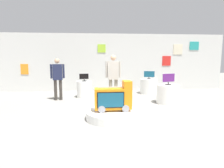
{
  "coord_description": "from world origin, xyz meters",
  "views": [
    {
      "loc": [
        -0.65,
        -5.05,
        1.72
      ],
      "look_at": [
        -0.16,
        0.71,
        0.9
      ],
      "focal_mm": 29.9,
      "sensor_mm": 36.0,
      "label": 1
    }
  ],
  "objects_px": {
    "main_display_pedestal": "(113,114)",
    "shopper_browsing_near_truck": "(58,76)",
    "display_pedestal_left_rear": "(149,86)",
    "tv_on_center_rear": "(84,77)",
    "tv_on_left_rear": "(149,75)",
    "tv_on_right_rear": "(169,78)",
    "shopper_browsing_rear": "(113,76)",
    "display_pedestal_right_rear": "(168,94)",
    "display_pedestal_center_rear": "(84,89)",
    "novelty_firetruck_tv": "(114,99)"
  },
  "relations": [
    {
      "from": "novelty_firetruck_tv",
      "to": "display_pedestal_center_rear",
      "type": "height_order",
      "value": "novelty_firetruck_tv"
    },
    {
      "from": "main_display_pedestal",
      "to": "tv_on_left_rear",
      "type": "height_order",
      "value": "tv_on_left_rear"
    },
    {
      "from": "main_display_pedestal",
      "to": "tv_on_center_rear",
      "type": "bearing_deg",
      "value": 108.33
    },
    {
      "from": "display_pedestal_left_rear",
      "to": "display_pedestal_right_rear",
      "type": "height_order",
      "value": "same"
    },
    {
      "from": "shopper_browsing_rear",
      "to": "novelty_firetruck_tv",
      "type": "bearing_deg",
      "value": -94.82
    },
    {
      "from": "shopper_browsing_rear",
      "to": "tv_on_center_rear",
      "type": "bearing_deg",
      "value": 129.12
    },
    {
      "from": "novelty_firetruck_tv",
      "to": "display_pedestal_right_rear",
      "type": "xyz_separation_m",
      "value": [
        2.21,
        1.61,
        -0.22
      ]
    },
    {
      "from": "novelty_firetruck_tv",
      "to": "tv_on_right_rear",
      "type": "height_order",
      "value": "tv_on_right_rear"
    },
    {
      "from": "main_display_pedestal",
      "to": "display_pedestal_center_rear",
      "type": "bearing_deg",
      "value": 108.3
    },
    {
      "from": "tv_on_left_rear",
      "to": "display_pedestal_left_rear",
      "type": "bearing_deg",
      "value": 105.65
    },
    {
      "from": "novelty_firetruck_tv",
      "to": "tv_on_center_rear",
      "type": "xyz_separation_m",
      "value": [
        -1.0,
        2.96,
        0.31
      ]
    },
    {
      "from": "display_pedestal_right_rear",
      "to": "tv_on_right_rear",
      "type": "xyz_separation_m",
      "value": [
        -0.0,
        -0.0,
        0.59
      ]
    },
    {
      "from": "display_pedestal_left_rear",
      "to": "tv_on_left_rear",
      "type": "bearing_deg",
      "value": -74.35
    },
    {
      "from": "main_display_pedestal",
      "to": "display_pedestal_center_rear",
      "type": "relative_size",
      "value": 2.16
    },
    {
      "from": "tv_on_center_rear",
      "to": "tv_on_right_rear",
      "type": "height_order",
      "value": "tv_on_right_rear"
    },
    {
      "from": "tv_on_center_rear",
      "to": "tv_on_right_rear",
      "type": "xyz_separation_m",
      "value": [
        3.21,
        -1.36,
        0.06
      ]
    },
    {
      "from": "display_pedestal_left_rear",
      "to": "display_pedestal_center_rear",
      "type": "distance_m",
      "value": 3.08
    },
    {
      "from": "display_pedestal_left_rear",
      "to": "tv_on_right_rear",
      "type": "relative_size",
      "value": 1.43
    },
    {
      "from": "shopper_browsing_near_truck",
      "to": "display_pedestal_right_rear",
      "type": "bearing_deg",
      "value": -12.25
    },
    {
      "from": "shopper_browsing_rear",
      "to": "tv_on_left_rear",
      "type": "bearing_deg",
      "value": 46.35
    },
    {
      "from": "display_pedestal_left_rear",
      "to": "tv_on_center_rear",
      "type": "height_order",
      "value": "tv_on_center_rear"
    },
    {
      "from": "display_pedestal_right_rear",
      "to": "main_display_pedestal",
      "type": "bearing_deg",
      "value": -144.37
    },
    {
      "from": "novelty_firetruck_tv",
      "to": "tv_on_left_rear",
      "type": "height_order",
      "value": "tv_on_left_rear"
    },
    {
      "from": "tv_on_center_rear",
      "to": "shopper_browsing_rear",
      "type": "bearing_deg",
      "value": -50.88
    },
    {
      "from": "tv_on_center_rear",
      "to": "shopper_browsing_rear",
      "type": "height_order",
      "value": "shopper_browsing_rear"
    },
    {
      "from": "display_pedestal_center_rear",
      "to": "tv_on_center_rear",
      "type": "xyz_separation_m",
      "value": [
        -0.0,
        -0.0,
        0.53
      ]
    },
    {
      "from": "tv_on_center_rear",
      "to": "shopper_browsing_rear",
      "type": "relative_size",
      "value": 0.23
    },
    {
      "from": "tv_on_left_rear",
      "to": "display_pedestal_center_rear",
      "type": "distance_m",
      "value": 3.13
    },
    {
      "from": "main_display_pedestal",
      "to": "novelty_firetruck_tv",
      "type": "distance_m",
      "value": 0.46
    },
    {
      "from": "tv_on_center_rear",
      "to": "tv_on_right_rear",
      "type": "distance_m",
      "value": 3.49
    },
    {
      "from": "tv_on_left_rear",
      "to": "tv_on_center_rear",
      "type": "relative_size",
      "value": 1.24
    },
    {
      "from": "main_display_pedestal",
      "to": "tv_on_right_rear",
      "type": "relative_size",
      "value": 2.74
    },
    {
      "from": "tv_on_left_rear",
      "to": "display_pedestal_right_rear",
      "type": "relative_size",
      "value": 0.62
    },
    {
      "from": "main_display_pedestal",
      "to": "shopper_browsing_near_truck",
      "type": "relative_size",
      "value": 0.9
    },
    {
      "from": "display_pedestal_right_rear",
      "to": "tv_on_right_rear",
      "type": "height_order",
      "value": "tv_on_right_rear"
    },
    {
      "from": "tv_on_right_rear",
      "to": "main_display_pedestal",
      "type": "bearing_deg",
      "value": -144.42
    },
    {
      "from": "display_pedestal_left_rear",
      "to": "tv_on_center_rear",
      "type": "bearing_deg",
      "value": -168.86
    },
    {
      "from": "main_display_pedestal",
      "to": "shopper_browsing_near_truck",
      "type": "bearing_deg",
      "value": 128.57
    },
    {
      "from": "shopper_browsing_near_truck",
      "to": "tv_on_left_rear",
      "type": "bearing_deg",
      "value": 14.22
    },
    {
      "from": "display_pedestal_right_rear",
      "to": "shopper_browsing_near_truck",
      "type": "xyz_separation_m",
      "value": [
        -4.24,
        0.92,
        0.63
      ]
    },
    {
      "from": "display_pedestal_left_rear",
      "to": "shopper_browsing_near_truck",
      "type": "height_order",
      "value": "shopper_browsing_near_truck"
    },
    {
      "from": "tv_on_left_rear",
      "to": "tv_on_center_rear",
      "type": "xyz_separation_m",
      "value": [
        -3.03,
        -0.59,
        -0.04
      ]
    },
    {
      "from": "tv_on_center_rear",
      "to": "display_pedestal_right_rear",
      "type": "height_order",
      "value": "tv_on_center_rear"
    },
    {
      "from": "novelty_firetruck_tv",
      "to": "display_pedestal_left_rear",
      "type": "distance_m",
      "value": 4.1
    },
    {
      "from": "shopper_browsing_rear",
      "to": "tv_on_right_rear",
      "type": "bearing_deg",
      "value": 0.89
    },
    {
      "from": "display_pedestal_center_rear",
      "to": "tv_on_center_rear",
      "type": "relative_size",
      "value": 1.68
    },
    {
      "from": "novelty_firetruck_tv",
      "to": "tv_on_right_rear",
      "type": "xyz_separation_m",
      "value": [
        2.21,
        1.6,
        0.37
      ]
    },
    {
      "from": "tv_on_left_rear",
      "to": "tv_on_right_rear",
      "type": "relative_size",
      "value": 0.94
    },
    {
      "from": "tv_on_center_rear",
      "to": "shopper_browsing_rear",
      "type": "xyz_separation_m",
      "value": [
        1.13,
        -1.39,
        0.19
      ]
    },
    {
      "from": "main_display_pedestal",
      "to": "display_pedestal_center_rear",
      "type": "height_order",
      "value": "display_pedestal_center_rear"
    }
  ]
}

